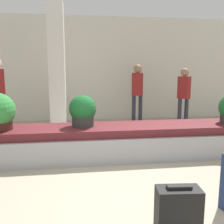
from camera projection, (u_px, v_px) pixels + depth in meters
The scene contains 8 objects.
ground_plane at pixel (129, 198), 3.07m from camera, with size 18.00×18.00×0.00m, color #9E937F.
back_wall at pixel (96, 69), 7.84m from camera, with size 18.00×0.06×3.20m.
carousel at pixel (112, 141), 4.54m from camera, with size 6.95×0.98×0.57m.
pillar at pixel (57, 69), 6.30m from camera, with size 0.40×0.40×3.20m.
suitcase_3 at pixel (178, 217), 2.19m from camera, with size 0.40×0.23×0.57m.
potted_plant_0 at pixel (83, 111), 4.40m from camera, with size 0.48×0.48×0.56m.
traveler_1 at pixel (137, 88), 7.26m from camera, with size 0.36×0.26×1.73m.
traveler_2 at pixel (184, 92), 6.97m from camera, with size 0.32×0.37×1.62m.
Camera 1 is at (-0.60, -2.80, 1.54)m, focal length 40.00 mm.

